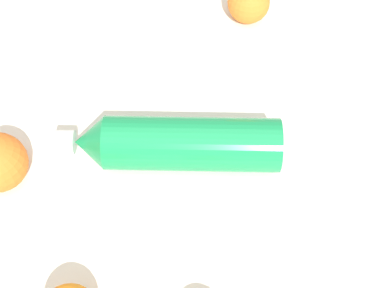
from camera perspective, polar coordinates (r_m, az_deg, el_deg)
The scene contains 3 objects.
ground_plane at distance 0.77m, azimuth -0.67°, elevation -5.30°, with size 2.40×2.40×0.00m, color silver.
water_bottle at distance 0.77m, azimuth -1.71°, elevation 0.03°, with size 0.20×0.29×0.07m.
orange_1 at distance 0.96m, azimuth 5.65°, elevation 13.82°, with size 0.07×0.07×0.07m, color orange.
Camera 1 is at (-0.32, 0.16, 0.68)m, focal length 53.72 mm.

